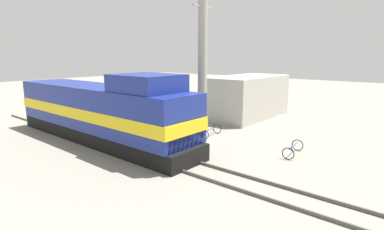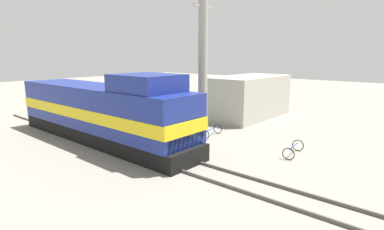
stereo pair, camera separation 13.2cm
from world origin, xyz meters
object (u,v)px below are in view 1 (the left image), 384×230
Objects in this scene: billboard_sign at (170,93)px; person_bystander at (204,126)px; locomotive at (103,112)px; bicycle_spare at (293,149)px; bicycle at (211,131)px; utility_pole at (202,67)px; vendor_umbrella at (179,107)px.

billboard_sign is 6.01m from person_bystander.
bicycle_spare is (5.26, -10.57, -1.60)m from locomotive.
bicycle is at bearing 171.38° from bicycle_spare.
billboard_sign is at bearing 165.53° from bicycle_spare.
billboard_sign is at bearing 63.11° from utility_pole.
bicycle_spare reaches higher than bicycle.
utility_pole reaches higher than bicycle_spare.
vendor_umbrella reaches higher than bicycle_spare.
bicycle_spare is at bearing -85.43° from vendor_umbrella.
person_bystander is (4.59, -4.68, -1.05)m from locomotive.
utility_pole is at bearing 95.27° from bicycle.
vendor_umbrella is at bearing -126.48° from billboard_sign.
bicycle_spare is (1.21, -5.61, -4.48)m from utility_pole.
billboard_sign is 1.69× the size of bicycle_spare.
vendor_umbrella is at bearing -27.98° from locomotive.
locomotive is 7.95× the size of bicycle_spare.
vendor_umbrella is at bearing 89.36° from person_bystander.
vendor_umbrella is 2.46m from person_bystander.
person_bystander is at bearing -179.67° from bicycle_spare.
utility_pole is 4.92× the size of bicycle.
billboard_sign is (6.89, 0.63, 0.55)m from locomotive.
billboard_sign is 11.52m from bicycle_spare.
person_bystander is at bearing 27.42° from utility_pole.
vendor_umbrella is at bearing 178.37° from bicycle_spare.
bicycle_spare is (0.65, -8.12, -1.58)m from vendor_umbrella.
person_bystander is 1.08m from bicycle.
utility_pole is 3.88m from vendor_umbrella.
utility_pole is 2.84× the size of billboard_sign.
vendor_umbrella is 2.84m from bicycle.
vendor_umbrella reaches higher than person_bystander.
billboard_sign reaches higher than person_bystander.
person_bystander is (0.53, 0.28, -3.94)m from utility_pole.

